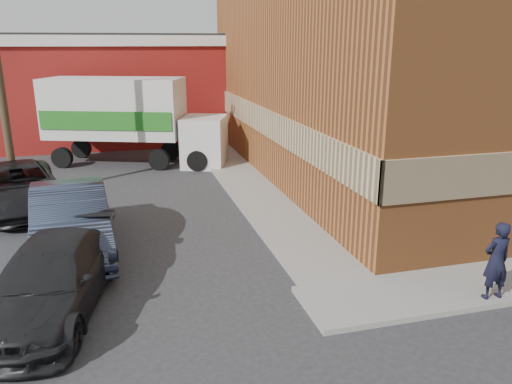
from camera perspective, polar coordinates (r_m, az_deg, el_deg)
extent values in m
plane|color=#28282B|center=(11.22, 6.52, -10.89)|extent=(90.00, 90.00, 0.00)
cube|color=#975226|center=(21.97, 19.40, 14.06)|extent=(14.00, 18.00, 9.00)
cube|color=tan|center=(19.16, 0.88, 8.09)|extent=(0.08, 18.16, 1.00)
cube|color=gray|center=(19.41, -1.59, 1.44)|extent=(1.80, 18.00, 0.12)
cube|color=maroon|center=(29.40, -19.83, 10.55)|extent=(16.00, 8.00, 5.00)
cube|color=silver|center=(29.27, -20.38, 15.89)|extent=(16.30, 8.30, 0.50)
cube|color=black|center=(29.28, -20.44, 16.48)|extent=(16.00, 8.00, 0.10)
imported|color=black|center=(11.28, 25.78, -7.08)|extent=(0.61, 0.40, 1.66)
imported|color=#2B3348|center=(13.51, -20.41, -3.06)|extent=(2.30, 5.31, 1.70)
imported|color=black|center=(17.69, -25.41, 0.50)|extent=(3.69, 5.69, 1.46)
imported|color=black|center=(10.80, -22.43, -9.21)|extent=(2.88, 5.06, 1.38)
cube|color=silver|center=(22.66, -15.86, 9.24)|extent=(6.25, 4.22, 2.52)
cube|color=#206D1D|center=(21.63, -16.87, 7.79)|extent=(5.26, 2.00, 0.77)
cube|color=silver|center=(21.82, -6.23, 5.77)|extent=(2.38, 2.61, 2.13)
cylinder|color=black|center=(22.98, -21.27, 3.68)|extent=(0.92, 0.58, 0.87)
cylinder|color=black|center=(24.68, -19.32, 4.72)|extent=(0.92, 0.58, 0.87)
cylinder|color=black|center=(21.43, -11.01, 3.64)|extent=(0.92, 0.58, 0.87)
cylinder|color=black|center=(23.24, -9.70, 4.73)|extent=(0.92, 0.58, 0.87)
cylinder|color=black|center=(21.03, -6.69, 3.59)|extent=(0.92, 0.58, 0.87)
cylinder|color=black|center=(22.87, -5.70, 4.69)|extent=(0.92, 0.58, 0.87)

